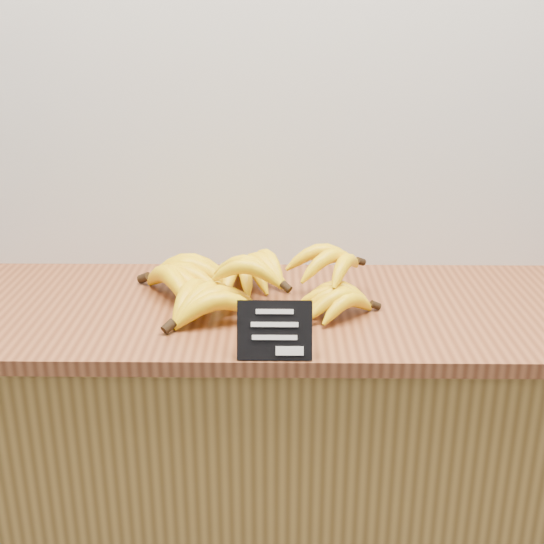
{
  "coord_description": "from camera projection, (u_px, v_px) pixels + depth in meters",
  "views": [
    {
      "loc": [
        -0.18,
        1.41,
        1.49
      ],
      "look_at": [
        -0.2,
        2.7,
        1.02
      ],
      "focal_mm": 45.0,
      "sensor_mm": 36.0,
      "label": 1
    }
  ],
  "objects": [
    {
      "name": "counter_top",
      "position": [
        272.0,
        310.0,
        1.46
      ],
      "size": [
        1.45,
        0.54,
        0.03
      ],
      "primitive_type": "cube",
      "color": "brown",
      "rests_on": "counter"
    },
    {
      "name": "chalkboard_sign",
      "position": [
        275.0,
        331.0,
        1.21
      ],
      "size": [
        0.13,
        0.04,
        0.1
      ],
      "primitive_type": "cube",
      "rotation": [
        -0.34,
        0.0,
        0.0
      ],
      "color": "black",
      "rests_on": "counter_top"
    },
    {
      "name": "counter",
      "position": [
        272.0,
        490.0,
        1.62
      ],
      "size": [
        1.27,
        0.5,
        0.9
      ],
      "primitive_type": "cube",
      "color": "olive",
      "rests_on": "ground"
    },
    {
      "name": "banana_pile",
      "position": [
        245.0,
        282.0,
        1.44
      ],
      "size": [
        0.52,
        0.35,
        0.12
      ],
      "color": "yellow",
      "rests_on": "counter_top"
    }
  ]
}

